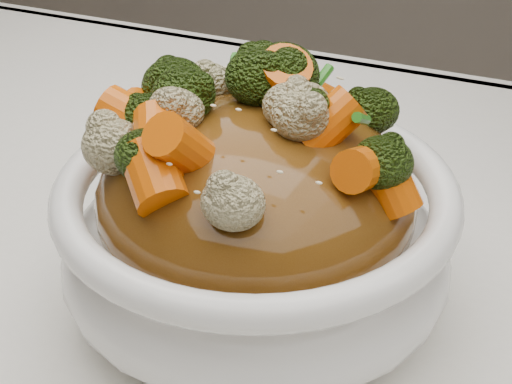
% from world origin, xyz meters
% --- Properties ---
extents(tablecloth, '(1.20, 0.80, 0.04)m').
position_xyz_m(tablecloth, '(0.00, 0.00, 0.73)').
color(tablecloth, white).
rests_on(tablecloth, dining_table).
extents(bowl, '(0.30, 0.30, 0.09)m').
position_xyz_m(bowl, '(0.00, -0.00, 0.80)').
color(bowl, white).
rests_on(bowl, tablecloth).
extents(sauce_base, '(0.24, 0.24, 0.10)m').
position_xyz_m(sauce_base, '(0.00, -0.00, 0.83)').
color(sauce_base, '#59340F').
rests_on(sauce_base, bowl).
extents(carrots, '(0.24, 0.24, 0.05)m').
position_xyz_m(carrots, '(0.00, -0.00, 0.90)').
color(carrots, '#DE5B07').
rests_on(carrots, sauce_base).
extents(broccoli, '(0.24, 0.24, 0.05)m').
position_xyz_m(broccoli, '(0.00, -0.00, 0.90)').
color(broccoli, black).
rests_on(broccoli, sauce_base).
extents(cauliflower, '(0.24, 0.24, 0.04)m').
position_xyz_m(cauliflower, '(0.00, -0.00, 0.89)').
color(cauliflower, '#C6BA87').
rests_on(cauliflower, sauce_base).
extents(scallions, '(0.18, 0.18, 0.02)m').
position_xyz_m(scallions, '(0.00, -0.00, 0.90)').
color(scallions, '#297B1C').
rests_on(scallions, sauce_base).
extents(sesame_seeds, '(0.21, 0.21, 0.01)m').
position_xyz_m(sesame_seeds, '(0.00, -0.00, 0.90)').
color(sesame_seeds, beige).
rests_on(sesame_seeds, sauce_base).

